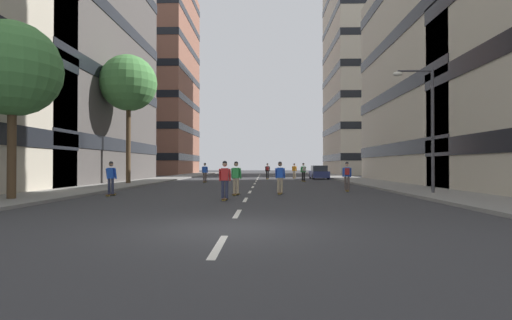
% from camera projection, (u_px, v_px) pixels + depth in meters
% --- Properties ---
extents(ground_plane, '(154.63, 154.63, 0.00)m').
position_uv_depth(ground_plane, '(256.00, 182.00, 35.25)').
color(ground_plane, '#333335').
extents(sidewalk_left, '(3.85, 70.87, 0.14)m').
position_uv_depth(sidewalk_left, '(157.00, 180.00, 38.72)').
color(sidewalk_left, gray).
rests_on(sidewalk_left, ground_plane).
extents(sidewalk_right, '(3.85, 70.87, 0.14)m').
position_uv_depth(sidewalk_right, '(357.00, 180.00, 38.22)').
color(sidewalk_right, gray).
rests_on(sidewalk_right, ground_plane).
extents(lane_markings, '(0.16, 57.20, 0.01)m').
position_uv_depth(lane_markings, '(255.00, 182.00, 34.98)').
color(lane_markings, silver).
rests_on(lane_markings, ground_plane).
extents(building_left_mid, '(17.07, 22.08, 22.18)m').
position_uv_depth(building_left_mid, '(28.00, 59.00, 34.55)').
color(building_left_mid, '#4C4744').
rests_on(building_left_mid, ground_plane).
extents(building_left_far, '(17.07, 18.05, 32.84)m').
position_uv_depth(building_left_far, '(142.00, 78.00, 66.08)').
color(building_left_far, brown).
rests_on(building_left_far, ground_plane).
extents(building_right_mid, '(17.07, 21.14, 19.56)m').
position_uv_depth(building_right_mid, '(489.00, 70.00, 33.52)').
color(building_right_mid, '#BCB29E').
rests_on(building_right_mid, ground_plane).
extents(building_right_far, '(17.07, 17.63, 37.14)m').
position_uv_depth(building_right_far, '(381.00, 65.00, 65.09)').
color(building_right_far, '#BCB29E').
rests_on(building_right_far, ground_plane).
extents(parked_car_near, '(1.82, 4.40, 1.52)m').
position_uv_depth(parked_car_near, '(319.00, 173.00, 43.26)').
color(parked_car_near, navy).
rests_on(parked_car_near, ground_plane).
extents(street_tree_near, '(4.48, 4.48, 10.27)m').
position_uv_depth(street_tree_near, '(129.00, 83.00, 30.74)').
color(street_tree_near, '#4C3823').
rests_on(street_tree_near, sidewalk_left).
extents(street_tree_mid, '(4.09, 4.09, 7.68)m').
position_uv_depth(street_tree_mid, '(12.00, 69.00, 16.63)').
color(street_tree_mid, '#4C3823').
rests_on(street_tree_mid, sidewalk_left).
extents(streetlamp_right, '(2.13, 0.30, 6.50)m').
position_uv_depth(streetlamp_right, '(426.00, 116.00, 20.11)').
color(streetlamp_right, '#3F3F44').
rests_on(streetlamp_right, sidewalk_right).
extents(skater_0, '(0.57, 0.92, 1.78)m').
position_uv_depth(skater_0, '(236.00, 176.00, 20.10)').
color(skater_0, brown).
rests_on(skater_0, ground_plane).
extents(skater_1, '(0.56, 0.92, 1.78)m').
position_uv_depth(skater_1, '(347.00, 174.00, 23.02)').
color(skater_1, brown).
rests_on(skater_1, ground_plane).
extents(skater_2, '(0.57, 0.92, 1.78)m').
position_uv_depth(skater_2, '(294.00, 170.00, 44.62)').
color(skater_2, brown).
rests_on(skater_2, ground_plane).
extents(skater_3, '(0.53, 0.90, 1.78)m').
position_uv_depth(skater_3, '(225.00, 178.00, 17.21)').
color(skater_3, brown).
rests_on(skater_3, ground_plane).
extents(skater_4, '(0.54, 0.91, 1.78)m').
position_uv_depth(skater_4, '(205.00, 172.00, 34.69)').
color(skater_4, brown).
rests_on(skater_4, ground_plane).
extents(skater_5, '(0.56, 0.92, 1.78)m').
position_uv_depth(skater_5, '(267.00, 170.00, 42.46)').
color(skater_5, brown).
rests_on(skater_5, ground_plane).
extents(skater_6, '(0.57, 0.92, 1.78)m').
position_uv_depth(skater_6, '(303.00, 171.00, 36.37)').
color(skater_6, brown).
rests_on(skater_6, ground_plane).
extents(skater_7, '(0.56, 0.92, 1.78)m').
position_uv_depth(skater_7, '(280.00, 176.00, 20.83)').
color(skater_7, brown).
rests_on(skater_7, ground_plane).
extents(skater_8, '(0.54, 0.91, 1.78)m').
position_uv_depth(skater_8, '(111.00, 177.00, 19.65)').
color(skater_8, brown).
rests_on(skater_8, ground_plane).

